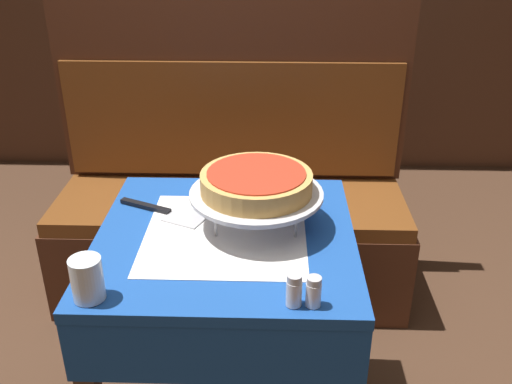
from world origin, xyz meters
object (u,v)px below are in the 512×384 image
dining_table_front (226,270)px  booth_bench (232,216)px  salt_shaker (294,290)px  dining_table_rear (256,91)px  pizza_server (166,212)px  water_glass_near (87,279)px  pepper_shaker (314,292)px  deep_dish_pizza (256,182)px  pizza_pan_stand (256,195)px  condiment_caddy (257,62)px  napkin_holder (246,171)px

dining_table_front → booth_bench: size_ratio=0.51×
booth_bench → salt_shaker: 1.22m
dining_table_rear → pizza_server: size_ratio=2.71×
dining_table_rear → booth_bench: booth_bench is taller
booth_bench → salt_shaker: (0.22, -1.12, 0.44)m
water_glass_near → pepper_shaker: water_glass_near is taller
deep_dish_pizza → salt_shaker: size_ratio=3.82×
salt_shaker → booth_bench: bearing=101.3°
salt_shaker → pepper_shaker: (0.04, 0.00, -0.00)m
deep_dish_pizza → pepper_shaker: size_ratio=4.12×
pizza_pan_stand → salt_shaker: pizza_pan_stand is taller
salt_shaker → condiment_caddy: (-0.14, 2.04, 0.00)m
water_glass_near → salt_shaker: (0.46, -0.01, -0.01)m
dining_table_front → pepper_shaker: (0.22, -0.30, 0.16)m
deep_dish_pizza → water_glass_near: 0.51m
dining_table_front → deep_dish_pizza: 0.27m
deep_dish_pizza → napkin_holder: (-0.04, 0.26, -0.09)m
dining_table_front → salt_shaker: (0.18, -0.30, 0.16)m
dining_table_front → condiment_caddy: condiment_caddy is taller
water_glass_near → condiment_caddy: (0.32, 2.03, -0.01)m
booth_bench → pepper_shaker: bearing=-76.6°
pizza_pan_stand → napkin_holder: bearing=99.1°
pizza_server → salt_shaker: (0.36, -0.41, 0.03)m
pizza_pan_stand → deep_dish_pizza: deep_dish_pizza is taller
water_glass_near → salt_shaker: size_ratio=1.31×
napkin_holder → condiment_caddy: condiment_caddy is taller
water_glass_near → dining_table_front: bearing=45.8°
water_glass_near → salt_shaker: water_glass_near is taller
pepper_shaker → napkin_holder: (-0.18, 0.61, 0.01)m
deep_dish_pizza → pepper_shaker: (0.14, -0.35, -0.10)m
pizza_pan_stand → dining_table_rear: bearing=91.8°
dining_table_front → pizza_server: 0.25m
dining_table_front → deep_dish_pizza: (0.08, 0.05, 0.25)m
dining_table_rear → pizza_server: 1.61m
pizza_server → deep_dish_pizza: bearing=-12.9°
dining_table_rear → deep_dish_pizza: bearing=-88.2°
booth_bench → dining_table_front: bearing=-86.7°
pizza_pan_stand → condiment_caddy: 1.69m
dining_table_rear → salt_shaker: size_ratio=9.56×
pizza_pan_stand → napkin_holder: pizza_pan_stand is taller
dining_table_front → deep_dish_pizza: bearing=30.9°
dining_table_rear → water_glass_near: water_glass_near is taller
deep_dish_pizza → booth_bench: bearing=99.6°
deep_dish_pizza → salt_shaker: 0.38m
pepper_shaker → dining_table_rear: bearing=95.4°
dining_table_rear → condiment_caddy: 0.16m
pizza_pan_stand → water_glass_near: same height
salt_shaker → napkin_holder: size_ratio=0.79×
dining_table_rear → condiment_caddy: condiment_caddy is taller
booth_bench → pepper_shaker: (0.27, -1.12, 0.44)m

